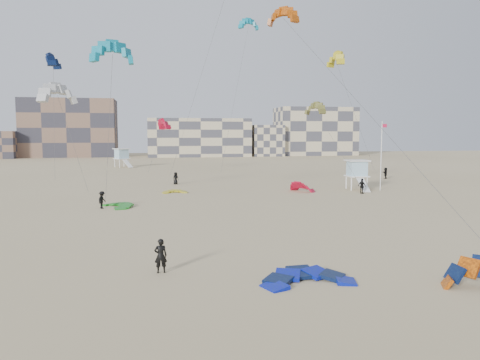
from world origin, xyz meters
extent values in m
plane|color=#C8B186|center=(0.00, 0.00, 0.00)|extent=(320.00, 320.00, 0.00)
imported|color=black|center=(-3.66, 2.87, 0.90)|extent=(0.69, 0.48, 1.81)
imported|color=black|center=(-8.97, 25.19, 0.84)|extent=(1.02, 1.25, 1.69)
imported|color=black|center=(20.67, 31.30, 0.92)|extent=(0.89, 1.16, 1.84)
imported|color=black|center=(-1.00, 45.99, 0.87)|extent=(1.00, 0.85, 1.74)
imported|color=black|center=(32.62, 48.36, 0.90)|extent=(0.88, 1.75, 1.81)
cylinder|color=#3F3F3F|center=(-8.05, 24.29, 7.74)|extent=(1.06, 0.48, 13.48)
cylinder|color=#3F3F3F|center=(11.49, 13.27, 9.90)|extent=(5.07, 24.38, 17.82)
cylinder|color=#3F3F3F|center=(-12.31, 30.43, 6.09)|extent=(2.89, 0.49, 10.19)
cylinder|color=#3F3F3F|center=(2.26, 45.31, 14.02)|extent=(7.74, 10.26, 26.05)
cylinder|color=#3F3F3F|center=(18.72, 34.71, 5.69)|extent=(3.50, 6.76, 9.40)
cylinder|color=#3F3F3F|center=(28.21, 50.32, 9.75)|extent=(8.69, 3.54, 17.51)
cylinder|color=#3F3F3F|center=(-17.83, 49.07, 9.41)|extent=(1.39, 8.72, 16.82)
cylinder|color=#3F3F3F|center=(9.74, 57.95, 13.69)|extent=(6.29, 8.28, 25.39)
cylinder|color=#3F3F3F|center=(-3.60, 60.43, 4.90)|extent=(2.89, 10.45, 7.82)
cube|color=white|center=(21.82, 35.42, 1.75)|extent=(2.83, 2.83, 0.13)
cube|color=#9EC5D8|center=(21.82, 35.42, 2.75)|extent=(2.33, 2.33, 1.87)
cube|color=white|center=(21.82, 35.42, 3.77)|extent=(2.93, 2.93, 0.15)
cube|color=white|center=(21.82, 32.89, 0.84)|extent=(1.16, 2.73, 1.55)
cube|color=white|center=(-10.99, 82.91, 1.85)|extent=(3.82, 3.82, 0.14)
cube|color=#9EC5D8|center=(-10.99, 82.91, 2.91)|extent=(3.14, 3.14, 1.98)
cube|color=white|center=(-10.99, 82.91, 3.98)|extent=(3.95, 3.95, 0.16)
cube|color=white|center=(-10.99, 80.24, 0.89)|extent=(2.32, 2.92, 1.64)
cylinder|color=white|center=(24.38, 33.92, 4.38)|extent=(0.11, 0.11, 8.77)
cube|color=#C41A43|center=(24.71, 33.92, 8.22)|extent=(0.66, 0.02, 0.44)
cube|color=brown|center=(-30.00, 134.00, 9.00)|extent=(28.00, 14.00, 18.00)
cube|color=#C8B893|center=(10.00, 130.00, 6.00)|extent=(32.00, 16.00, 12.00)
cube|color=#C8B893|center=(50.00, 132.00, 8.00)|extent=(26.00, 14.00, 16.00)
cube|color=#C8B893|center=(32.00, 128.00, 5.00)|extent=(10.00, 10.00, 10.00)
camera|label=1|loc=(-3.85, -21.17, 7.19)|focal=35.00mm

